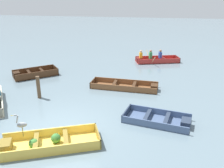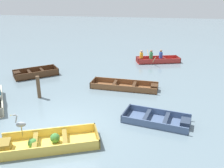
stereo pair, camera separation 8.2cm
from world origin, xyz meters
name	(u,v)px [view 2 (the right image)]	position (x,y,z in m)	size (l,w,h in m)	color
ground_plane	(59,128)	(0.00, 0.00, 0.00)	(80.00, 80.00, 0.00)	slate
dinghy_yellow_foreground	(46,143)	(-0.02, -1.20, 0.13)	(3.44, 2.28, 0.37)	#E5BC47
skiff_dark_varnish_near_moored	(34,74)	(-3.73, 5.53, 0.15)	(2.70, 2.48, 0.42)	#4C2D19
skiff_wooden_brown_mid_moored	(127,86)	(2.10, 4.49, 0.10)	(3.61, 1.30, 0.32)	brown
skiff_slate_blue_outer_moored	(159,120)	(3.78, 1.07, 0.10)	(2.79, 1.69, 0.30)	#475B7F
rowboat_red_with_crew	(155,59)	(3.54, 9.88, 0.22)	(3.23, 2.17, 0.92)	#AD2D28
heron_on_dinghy	(20,124)	(-0.79, -1.30, 0.84)	(0.45, 0.24, 0.84)	olive
mooring_post	(38,87)	(-1.99, 2.55, 0.55)	(0.18, 0.18, 1.11)	brown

